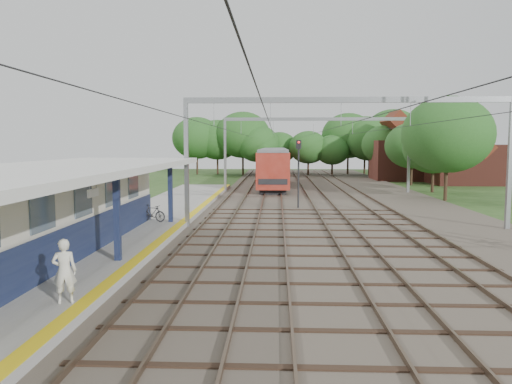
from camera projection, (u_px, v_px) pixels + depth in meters
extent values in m
plane|color=#2D4C1E|center=(283.00, 335.00, 11.91)|extent=(160.00, 160.00, 0.00)
cube|color=#473D33|center=(327.00, 198.00, 41.57)|extent=(18.00, 90.00, 0.10)
cube|color=gray|center=(137.00, 228.00, 26.13)|extent=(5.00, 52.00, 0.35)
cube|color=yellow|center=(179.00, 225.00, 26.02)|extent=(0.45, 52.00, 0.01)
cube|color=beige|center=(48.00, 210.00, 19.05)|extent=(3.20, 18.00, 3.40)
cube|color=#131C3E|center=(90.00, 236.00, 19.08)|extent=(0.06, 18.00, 1.40)
cube|color=slate|center=(90.00, 197.00, 18.93)|extent=(0.05, 16.00, 1.30)
cube|color=#131C3E|center=(117.00, 216.00, 17.94)|extent=(0.22, 0.22, 3.20)
cube|color=#131C3E|center=(170.00, 192.00, 26.89)|extent=(0.22, 0.22, 3.20)
cube|color=silver|center=(64.00, 169.00, 17.85)|extent=(6.40, 20.00, 0.24)
cube|color=white|center=(93.00, 193.00, 15.85)|extent=(0.06, 0.85, 0.26)
cube|color=brown|center=(228.00, 196.00, 41.91)|extent=(0.07, 88.00, 0.15)
cube|color=brown|center=(245.00, 196.00, 41.85)|extent=(0.07, 88.00, 0.15)
cube|color=brown|center=(264.00, 196.00, 41.78)|extent=(0.07, 88.00, 0.15)
cube|color=brown|center=(281.00, 197.00, 41.72)|extent=(0.07, 88.00, 0.15)
cube|color=brown|center=(308.00, 197.00, 41.63)|extent=(0.07, 88.00, 0.15)
cube|color=brown|center=(326.00, 197.00, 41.57)|extent=(0.07, 88.00, 0.15)
cube|color=brown|center=(352.00, 197.00, 41.48)|extent=(0.07, 88.00, 0.15)
cube|color=brown|center=(369.00, 197.00, 41.42)|extent=(0.07, 88.00, 0.15)
cube|color=gray|center=(186.00, 164.00, 26.70)|extent=(0.22, 0.22, 7.00)
cube|color=gray|center=(510.00, 164.00, 25.99)|extent=(0.22, 0.22, 7.00)
cube|color=gray|center=(347.00, 100.00, 26.03)|extent=(17.00, 0.20, 0.30)
cube|color=gray|center=(225.00, 155.00, 46.59)|extent=(0.22, 0.22, 7.00)
cube|color=gray|center=(409.00, 156.00, 45.88)|extent=(0.22, 0.22, 7.00)
cube|color=gray|center=(317.00, 119.00, 45.92)|extent=(17.00, 0.20, 0.30)
cylinder|color=black|center=(237.00, 133.00, 41.37)|extent=(0.02, 88.00, 0.02)
cylinder|color=black|center=(273.00, 133.00, 41.24)|extent=(0.02, 88.00, 0.02)
cylinder|color=black|center=(318.00, 133.00, 41.09)|extent=(0.02, 88.00, 0.02)
cylinder|color=black|center=(362.00, 132.00, 40.94)|extent=(0.02, 88.00, 0.02)
cylinder|color=#382619|center=(210.00, 165.00, 72.86)|extent=(0.28, 0.28, 2.88)
ellipsoid|color=#234E1B|center=(209.00, 141.00, 72.52)|extent=(6.72, 6.72, 5.76)
cylinder|color=#382619|center=(251.00, 166.00, 74.61)|extent=(0.28, 0.28, 2.52)
ellipsoid|color=#234E1B|center=(251.00, 146.00, 74.32)|extent=(5.88, 5.88, 5.04)
cylinder|color=#382619|center=(292.00, 165.00, 71.34)|extent=(0.28, 0.28, 3.24)
ellipsoid|color=#234E1B|center=(292.00, 137.00, 70.97)|extent=(7.56, 7.56, 6.48)
cylinder|color=#382619|center=(332.00, 166.00, 73.11)|extent=(0.28, 0.28, 2.70)
ellipsoid|color=#234E1B|center=(333.00, 143.00, 72.79)|extent=(6.30, 6.30, 5.40)
cylinder|color=#382619|center=(426.00, 178.00, 48.98)|extent=(0.28, 0.28, 2.52)
ellipsoid|color=#234E1B|center=(427.00, 146.00, 48.68)|extent=(5.88, 5.88, 5.04)
cylinder|color=#382619|center=(393.00, 168.00, 64.85)|extent=(0.28, 0.28, 2.88)
ellipsoid|color=#234E1B|center=(394.00, 141.00, 64.51)|extent=(6.72, 6.72, 5.76)
cube|color=brown|center=(463.00, 164.00, 56.57)|extent=(7.00, 6.00, 4.50)
cube|color=maroon|center=(464.00, 137.00, 56.27)|extent=(4.99, 6.12, 4.99)
cube|color=brown|center=(405.00, 160.00, 62.72)|extent=(8.00, 6.00, 5.00)
cube|color=maroon|center=(406.00, 133.00, 62.39)|extent=(5.52, 6.12, 5.52)
imported|color=silver|center=(64.00, 271.00, 13.12)|extent=(0.72, 0.57, 1.73)
imported|color=black|center=(152.00, 213.00, 27.04)|extent=(1.60, 0.86, 0.93)
cube|color=black|center=(274.00, 184.00, 52.40)|extent=(2.38, 17.00, 0.44)
cube|color=maroon|center=(274.00, 167.00, 52.22)|extent=(2.98, 18.48, 3.25)
cube|color=black|center=(274.00, 164.00, 52.19)|extent=(3.02, 17.00, 0.92)
cube|color=slate|center=(274.00, 150.00, 52.06)|extent=(2.74, 18.48, 0.28)
cube|color=black|center=(274.00, 174.00, 71.37)|extent=(2.38, 17.00, 0.44)
cube|color=maroon|center=(275.00, 161.00, 71.20)|extent=(2.98, 18.48, 3.25)
cube|color=black|center=(275.00, 158.00, 71.16)|extent=(3.02, 17.00, 0.92)
cube|color=slate|center=(275.00, 149.00, 71.03)|extent=(2.74, 18.48, 0.28)
cylinder|color=black|center=(298.00, 178.00, 34.73)|extent=(0.15, 0.15, 4.42)
cube|color=black|center=(299.00, 144.00, 34.51)|extent=(0.38, 0.30, 0.61)
sphere|color=red|center=(299.00, 142.00, 34.40)|extent=(0.15, 0.15, 0.15)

